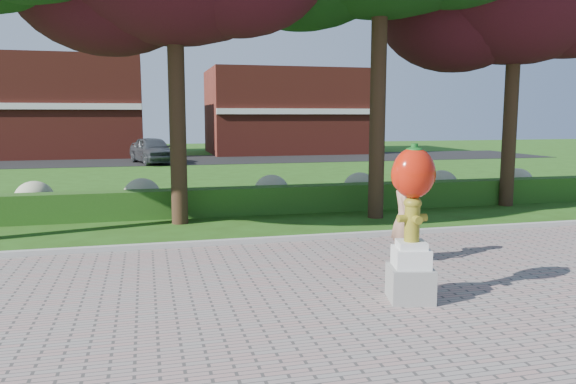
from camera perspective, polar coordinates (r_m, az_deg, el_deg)
The scene contains 11 objects.
ground at distance 10.13m, azimuth 2.74°, elevation -8.93°, with size 100.00×100.00×0.00m, color #274D13.
walkway at distance 6.66m, azimuth 13.39°, elevation -18.19°, with size 40.00×14.00×0.04m, color gray.
curb at distance 12.91m, azimuth -1.16°, elevation -4.90°, with size 40.00×0.18×0.15m, color #ADADA5.
lawn_hedge at distance 16.71m, azimuth -4.28°, elevation -0.88°, with size 24.00×0.70×0.80m, color #1B4914.
hydrangea_row at distance 17.77m, azimuth -3.03°, elevation 0.14°, with size 20.10×1.10×0.99m.
street at distance 37.49m, azimuth -9.88°, elevation 3.23°, with size 50.00×8.00×0.02m, color black.
building_left at distance 43.86m, azimuth -23.88°, elevation 7.90°, with size 14.00×8.00×7.00m, color maroon.
building_right at distance 44.61m, azimuth -0.19°, elevation 8.16°, with size 12.00×8.00×6.40m, color maroon.
hydrant_sculpture at distance 8.84m, azimuth 12.51°, elevation -2.65°, with size 0.80×0.80×2.45m.
woman at distance 11.17m, azimuth 11.62°, elevation -2.57°, with size 0.65×0.43×1.79m, color tan.
parked_car at distance 35.25m, azimuth -13.60°, elevation 4.18°, with size 1.91×4.75×1.62m, color #42464A.
Camera 1 is at (-2.85, -9.27, 2.91)m, focal length 35.00 mm.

